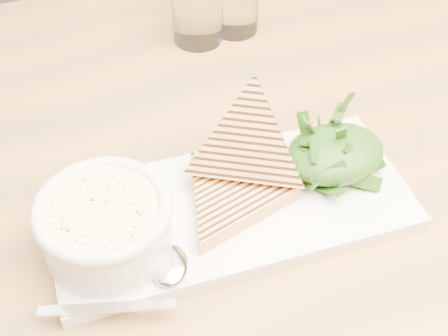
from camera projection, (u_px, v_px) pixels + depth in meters
name	position (u px, v px, depth m)	size (l,w,h in m)	color
table_top	(316.00, 142.00, 0.78)	(1.32, 0.88, 0.04)	olive
platter	(231.00, 208.00, 0.67)	(0.39, 0.17, 0.02)	white
soup_bowl	(107.00, 230.00, 0.61)	(0.13, 0.13, 0.05)	white
soup	(103.00, 210.00, 0.59)	(0.11, 0.11, 0.01)	#F8E6A3
bowl_rim	(102.00, 208.00, 0.59)	(0.13, 0.13, 0.01)	white
sandwich_flat	(230.00, 198.00, 0.66)	(0.15, 0.15, 0.02)	tan
sandwich_lean	(247.00, 146.00, 0.66)	(0.15, 0.15, 0.08)	tan
salad_base	(335.00, 154.00, 0.69)	(0.11, 0.09, 0.04)	#194511
arugula_pile	(336.00, 150.00, 0.68)	(0.11, 0.10, 0.05)	#294E13
spoon_bowl	(169.00, 265.00, 0.60)	(0.04, 0.05, 0.01)	silver
spoon_handle	(107.00, 308.00, 0.57)	(0.13, 0.01, 0.00)	silver
glass_near	(197.00, 5.00, 0.87)	(0.07, 0.07, 0.11)	white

